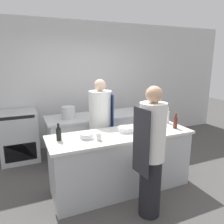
% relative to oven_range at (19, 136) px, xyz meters
% --- Properties ---
extents(ground_plane, '(16.00, 16.00, 0.00)m').
position_rel_oven_range_xyz_m(ground_plane, '(1.41, -1.73, -0.49)').
color(ground_plane, '#4C4947').
extents(wall_back, '(8.00, 0.06, 2.80)m').
position_rel_oven_range_xyz_m(wall_back, '(1.41, 0.40, 0.91)').
color(wall_back, silver).
rests_on(wall_back, ground_plane).
extents(prep_counter, '(2.17, 0.72, 0.89)m').
position_rel_oven_range_xyz_m(prep_counter, '(1.41, -1.73, -0.04)').
color(prep_counter, '#B7BABC').
rests_on(prep_counter, ground_plane).
extents(pass_counter, '(2.31, 0.73, 0.89)m').
position_rel_oven_range_xyz_m(pass_counter, '(1.61, -0.55, -0.04)').
color(pass_counter, '#B7BABC').
rests_on(pass_counter, ground_plane).
extents(oven_range, '(0.70, 0.70, 0.98)m').
position_rel_oven_range_xyz_m(oven_range, '(0.00, 0.00, 0.00)').
color(oven_range, '#B7BABC').
rests_on(oven_range, ground_plane).
extents(chef_at_prep_near, '(0.35, 0.33, 1.67)m').
position_rel_oven_range_xyz_m(chef_at_prep_near, '(1.48, -2.42, 0.35)').
color(chef_at_prep_near, black).
rests_on(chef_at_prep_near, ground_plane).
extents(chef_at_stove, '(0.44, 0.42, 1.65)m').
position_rel_oven_range_xyz_m(chef_at_stove, '(1.33, -1.07, 0.33)').
color(chef_at_stove, black).
rests_on(chef_at_stove, ground_plane).
extents(bottle_olive_oil, '(0.06, 0.06, 0.28)m').
position_rel_oven_range_xyz_m(bottle_olive_oil, '(2.38, -1.54, 0.52)').
color(bottle_olive_oil, silver).
rests_on(bottle_olive_oil, prep_counter).
extents(bottle_vinegar, '(0.06, 0.06, 0.24)m').
position_rel_oven_range_xyz_m(bottle_vinegar, '(2.31, -1.84, 0.50)').
color(bottle_vinegar, '#5B2319').
rests_on(bottle_vinegar, prep_counter).
extents(bottle_wine, '(0.07, 0.07, 0.24)m').
position_rel_oven_range_xyz_m(bottle_wine, '(0.51, -1.65, 0.50)').
color(bottle_wine, black).
rests_on(bottle_wine, prep_counter).
extents(bottle_cooking_oil, '(0.07, 0.07, 0.30)m').
position_rel_oven_range_xyz_m(bottle_cooking_oil, '(1.56, -1.95, 0.52)').
color(bottle_cooking_oil, '#2D5175').
rests_on(bottle_cooking_oil, prep_counter).
extents(bowl_mixing_large, '(0.18, 0.18, 0.07)m').
position_rel_oven_range_xyz_m(bowl_mixing_large, '(0.88, -1.72, 0.44)').
color(bowl_mixing_large, white).
rests_on(bowl_mixing_large, prep_counter).
extents(bowl_prep_small, '(0.22, 0.22, 0.08)m').
position_rel_oven_range_xyz_m(bowl_prep_small, '(1.50, -1.69, 0.44)').
color(bowl_prep_small, white).
rests_on(bowl_prep_small, prep_counter).
extents(cup, '(0.07, 0.07, 0.10)m').
position_rel_oven_range_xyz_m(cup, '(1.01, -1.86, 0.45)').
color(cup, white).
rests_on(cup, prep_counter).
extents(cutting_board, '(0.32, 0.19, 0.01)m').
position_rel_oven_range_xyz_m(cutting_board, '(1.86, -1.73, 0.41)').
color(cutting_board, white).
rests_on(cutting_board, prep_counter).
extents(stockpot, '(0.25, 0.25, 0.23)m').
position_rel_oven_range_xyz_m(stockpot, '(0.88, -0.58, 0.52)').
color(stockpot, '#B7BABC').
rests_on(stockpot, pass_counter).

